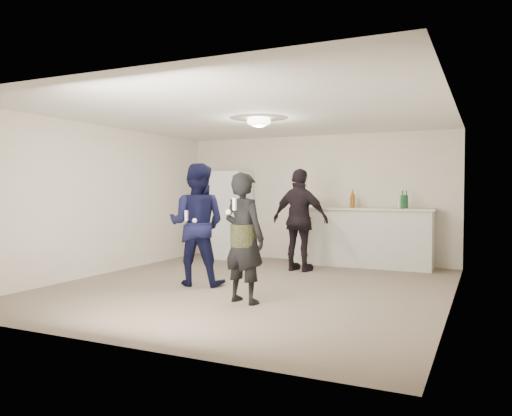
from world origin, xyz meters
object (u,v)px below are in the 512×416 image
at_px(fridge, 231,215).
at_px(spectator, 300,220).
at_px(shaker, 312,203).
at_px(man, 197,224).
at_px(counter, 360,238).
at_px(woman, 244,238).

distance_m(fridge, spectator, 2.09).
height_order(shaker, man, man).
bearing_deg(spectator, fridge, -18.67).
height_order(shaker, spectator, spectator).
height_order(counter, woman, woman).
distance_m(fridge, man, 2.93).
xyz_separation_m(counter, fridge, (-2.68, -0.07, 0.38)).
bearing_deg(woman, counter, -85.52).
bearing_deg(woman, man, -19.26).
distance_m(counter, fridge, 2.70).
relative_size(counter, spectator, 1.45).
bearing_deg(man, counter, -134.67).
bearing_deg(fridge, woman, -59.85).
height_order(man, spectator, man).
bearing_deg(woman, fridge, -45.77).
bearing_deg(shaker, counter, 1.87).
relative_size(counter, fridge, 1.44).
relative_size(shaker, woman, 0.10).
xyz_separation_m(counter, man, (-1.78, -2.86, 0.38)).
relative_size(man, woman, 1.11).
bearing_deg(counter, spectator, -128.93).
xyz_separation_m(fridge, woman, (2.06, -3.55, -0.08)).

